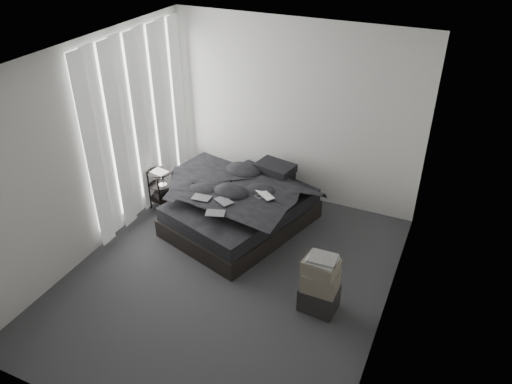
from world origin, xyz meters
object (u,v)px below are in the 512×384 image
at_px(bed, 241,218).
at_px(side_stand, 161,190).
at_px(laptop, 262,191).
at_px(box_lower, 319,298).

distance_m(bed, side_stand, 1.24).
distance_m(laptop, box_lower, 1.59).
distance_m(bed, laptop, 0.64).
xyz_separation_m(laptop, side_stand, (-1.56, -0.01, -0.37)).
height_order(laptop, side_stand, laptop).
bearing_deg(bed, side_stand, -160.08).
relative_size(laptop, side_stand, 0.49).
xyz_separation_m(bed, box_lower, (1.46, -1.06, 0.02)).
height_order(bed, box_lower, box_lower).
distance_m(laptop, side_stand, 1.60).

